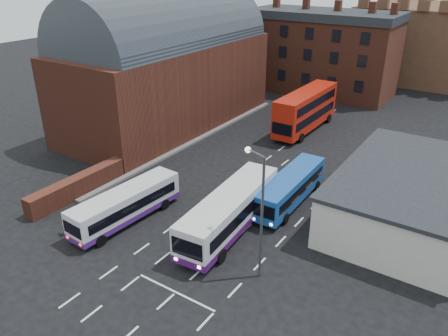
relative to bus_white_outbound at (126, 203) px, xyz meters
The scene contains 13 objects.
ground 4.17m from the bus_white_outbound, 21.20° to the right, with size 180.00×180.00×0.00m, color black.
railway_station 23.72m from the bus_white_outbound, 121.26° to the left, with size 12.00×28.00×16.00m.
forecourt_wall 6.67m from the bus_white_outbound, behind, with size 1.20×10.00×1.80m, color #602B1E.
cream_building 22.47m from the bus_white_outbound, 34.13° to the left, with size 10.40×16.40×4.25m.
brick_terrace 44.84m from the bus_white_outbound, 93.08° to the left, with size 22.00×10.00×11.00m, color brown.
castle_keep 65.46m from the bus_white_outbound, 81.55° to the left, with size 22.00×22.00×12.00m, color brown.
bus_white_outbound is the anchor object (origin of this frame).
bus_white_inbound 8.34m from the bus_white_outbound, 23.53° to the left, with size 3.70×11.97×3.22m.
bus_blue 13.65m from the bus_white_outbound, 45.35° to the left, with size 2.61×9.88×2.68m.
bus_red_double 27.13m from the bus_white_outbound, 83.08° to the left, with size 3.20×12.25×4.89m.
street_lamp 12.47m from the bus_white_outbound, ahead, with size 1.70×0.80×8.78m.
pedestrian_red 4.52m from the bus_white_outbound, 118.98° to the right, with size 0.61×0.40×1.66m, color #9F1C07.
pedestrian_beige 4.73m from the bus_white_outbound, 122.72° to the right, with size 0.70×0.54×1.43m, color #C6BD93.
Camera 1 is at (19.38, -19.18, 18.94)m, focal length 35.00 mm.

